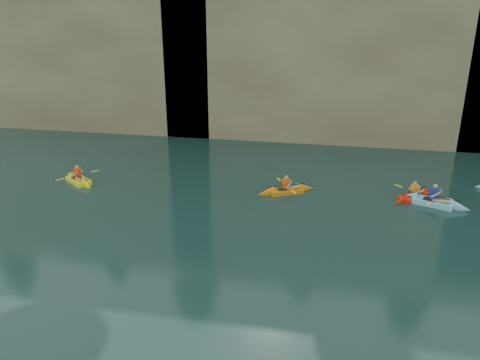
# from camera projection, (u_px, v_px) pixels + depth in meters

# --- Properties ---
(cliff) EXTENTS (70.00, 16.00, 12.00)m
(cliff) POSITION_uv_depth(u_px,v_px,m) (321.00, 42.00, 36.80)
(cliff) COLOR tan
(cliff) RESTS_ON ground
(cliff_slab_west) EXTENTS (26.00, 2.40, 10.56)m
(cliff_slab_west) POSITION_uv_depth(u_px,v_px,m) (39.00, 55.00, 33.96)
(cliff_slab_west) COLOR #95835A
(cliff_slab_west) RESTS_ON ground
(cliff_slab_center) EXTENTS (24.00, 2.40, 11.40)m
(cliff_slab_center) POSITION_uv_depth(u_px,v_px,m) (349.00, 55.00, 29.72)
(cliff_slab_center) COLOR #95835A
(cliff_slab_center) RESTS_ON ground
(sea_cave_west) EXTENTS (4.50, 1.00, 4.00)m
(sea_cave_west) POSITION_uv_depth(u_px,v_px,m) (65.00, 103.00, 34.12)
(sea_cave_west) COLOR black
(sea_cave_west) RESTS_ON ground
(sea_cave_center) EXTENTS (3.50, 1.00, 3.20)m
(sea_cave_center) POSITION_uv_depth(u_px,v_px,m) (253.00, 116.00, 31.65)
(sea_cave_center) COLOR black
(sea_cave_center) RESTS_ON ground
(sea_cave_east) EXTENTS (5.00, 1.00, 4.50)m
(sea_cave_east) POSITION_uv_depth(u_px,v_px,m) (477.00, 115.00, 28.82)
(sea_cave_east) COLOR black
(sea_cave_east) RESTS_ON ground
(kayaker_orange) EXTENTS (2.87, 2.02, 1.11)m
(kayaker_orange) POSITION_uv_depth(u_px,v_px,m) (286.00, 190.00, 22.73)
(kayaker_orange) COLOR orange
(kayaker_orange) RESTS_ON ground
(kayaker_ltblue_near) EXTENTS (3.22, 2.31, 1.25)m
(kayaker_ltblue_near) POSITION_uv_depth(u_px,v_px,m) (433.00, 202.00, 21.34)
(kayaker_ltblue_near) COLOR #80BFD6
(kayaker_ltblue_near) RESTS_ON ground
(kayaker_red_far) EXTENTS (2.37, 2.57, 1.05)m
(kayaker_red_far) POSITION_uv_depth(u_px,v_px,m) (413.00, 196.00, 22.08)
(kayaker_red_far) COLOR red
(kayaker_red_far) RESTS_ON ground
(kayaker_yellow) EXTENTS (2.70, 2.24, 1.16)m
(kayaker_yellow) POSITION_uv_depth(u_px,v_px,m) (79.00, 180.00, 24.09)
(kayaker_yellow) COLOR #FFF115
(kayaker_yellow) RESTS_ON ground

